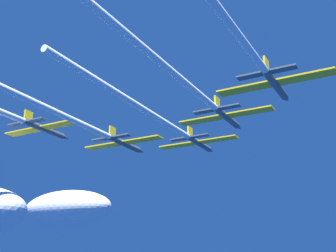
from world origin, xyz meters
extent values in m
cylinder|color=#4C5660|center=(0.32, -0.33, 0.57)|extent=(1.30, 11.82, 1.30)
cone|color=#4C5660|center=(0.32, 6.88, 0.57)|extent=(1.27, 2.60, 1.27)
ellipsoid|color=black|center=(0.32, 2.27, 1.12)|extent=(0.91, 2.36, 0.65)
cube|color=yellow|center=(-4.82, -0.92, 0.57)|extent=(8.99, 2.60, 0.28)
cube|color=yellow|center=(5.47, -0.92, 0.57)|extent=(8.99, 2.60, 0.28)
cube|color=yellow|center=(0.32, -5.06, 2.17)|extent=(0.34, 2.13, 1.89)
cube|color=#4C5660|center=(-2.35, -5.30, 0.57)|extent=(4.04, 1.56, 0.28)
cube|color=#4C5660|center=(3.00, -5.30, 0.57)|extent=(4.04, 1.56, 0.28)
cylinder|color=white|center=(0.32, -29.15, 0.57)|extent=(1.17, 45.82, 1.17)
cylinder|color=#4C5660|center=(-12.56, -12.32, -0.89)|extent=(1.30, 11.82, 1.30)
cone|color=#4C5660|center=(-12.56, -5.10, -0.89)|extent=(1.27, 2.60, 1.27)
ellipsoid|color=black|center=(-12.56, -9.72, -0.33)|extent=(0.91, 2.36, 0.65)
cube|color=yellow|center=(-17.70, -12.91, -0.89)|extent=(8.99, 2.60, 0.28)
cube|color=yellow|center=(-7.41, -12.91, -0.89)|extent=(8.99, 2.60, 0.28)
cube|color=yellow|center=(-12.56, -17.05, 0.71)|extent=(0.34, 2.13, 1.89)
cube|color=#4C5660|center=(-15.23, -17.28, -0.89)|extent=(4.04, 1.56, 0.28)
cube|color=#4C5660|center=(-9.88, -17.28, -0.89)|extent=(4.04, 1.56, 0.28)
cylinder|color=white|center=(-12.56, -37.61, -0.89)|extent=(1.17, 38.76, 1.17)
cylinder|color=#4C5660|center=(12.25, -13.24, 0.85)|extent=(1.30, 11.82, 1.30)
cone|color=#4C5660|center=(12.25, -6.03, 0.85)|extent=(1.27, 2.60, 1.27)
ellipsoid|color=black|center=(12.25, -10.64, 1.40)|extent=(0.91, 2.36, 0.65)
cube|color=yellow|center=(7.11, -13.84, 0.85)|extent=(8.99, 2.60, 0.28)
cube|color=yellow|center=(17.39, -13.84, 0.85)|extent=(8.99, 2.60, 0.28)
cube|color=yellow|center=(12.25, -17.97, 2.44)|extent=(0.34, 2.13, 1.89)
cube|color=#4C5660|center=(9.58, -18.21, 0.85)|extent=(4.04, 1.56, 0.28)
cube|color=#4C5660|center=(14.92, -18.21, 0.85)|extent=(4.04, 1.56, 0.28)
cylinder|color=white|center=(12.25, -43.70, 0.85)|extent=(1.17, 49.09, 1.17)
cylinder|color=#4C5660|center=(-24.87, -24.92, 0.79)|extent=(1.30, 11.82, 1.30)
cone|color=#4C5660|center=(-24.87, -17.71, 0.79)|extent=(1.27, 2.60, 1.27)
ellipsoid|color=black|center=(-24.87, -22.32, 1.35)|extent=(0.91, 2.36, 0.65)
cube|color=yellow|center=(-30.02, -25.51, 0.79)|extent=(8.99, 2.60, 0.28)
cube|color=yellow|center=(-19.73, -25.51, 0.79)|extent=(8.99, 2.60, 0.28)
cube|color=yellow|center=(-24.87, -29.65, 2.39)|extent=(0.34, 2.13, 1.89)
cube|color=#4C5660|center=(-27.54, -29.88, 0.79)|extent=(4.04, 1.56, 0.28)
cube|color=#4C5660|center=(-22.20, -29.88, 0.79)|extent=(4.04, 1.56, 0.28)
cylinder|color=#4C5660|center=(25.43, -25.26, 0.38)|extent=(1.30, 11.82, 1.30)
cone|color=#4C5660|center=(25.43, -18.04, 0.38)|extent=(1.27, 2.60, 1.27)
ellipsoid|color=black|center=(25.43, -22.66, 0.93)|extent=(0.91, 2.36, 0.65)
cube|color=yellow|center=(20.29, -25.85, 0.38)|extent=(8.99, 2.60, 0.28)
cube|color=yellow|center=(30.57, -25.85, 0.38)|extent=(8.99, 2.60, 0.28)
cube|color=yellow|center=(25.43, -29.99, 1.97)|extent=(0.34, 2.13, 1.89)
cube|color=#4C5660|center=(22.76, -30.22, 0.38)|extent=(4.04, 1.56, 0.28)
cube|color=#4C5660|center=(28.10, -30.22, 0.38)|extent=(4.04, 1.56, 0.28)
ellipsoid|color=white|center=(-53.85, 18.00, -8.33)|extent=(31.71, 17.44, 11.10)
camera|label=1|loc=(41.99, -93.06, -30.14)|focal=48.38mm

